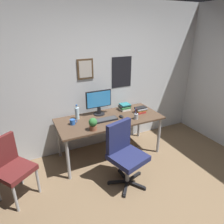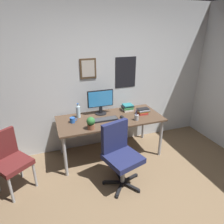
{
  "view_description": "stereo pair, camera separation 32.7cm",
  "coord_description": "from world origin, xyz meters",
  "px_view_note": "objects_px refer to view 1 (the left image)",
  "views": [
    {
      "loc": [
        -1.32,
        -1.14,
        2.17
      ],
      "look_at": [
        -0.02,
        1.58,
        0.88
      ],
      "focal_mm": 32.13,
      "sensor_mm": 36.0,
      "label": 1
    },
    {
      "loc": [
        -1.02,
        -1.26,
        2.17
      ],
      "look_at": [
        -0.02,
        1.58,
        0.88
      ],
      "focal_mm": 32.13,
      "sensor_mm": 36.0,
      "label": 2
    }
  ],
  "objects_px": {
    "office_chair": "(124,151)",
    "monitor": "(99,101)",
    "potted_plant": "(93,124)",
    "book_stack_right": "(125,107)",
    "side_chair": "(10,165)",
    "keyboard": "(105,120)",
    "water_bottle": "(77,113)",
    "book_stack_left": "(141,110)",
    "coffee_mug_near": "(73,122)",
    "pen_cup": "(136,116)",
    "computer_mouse": "(121,116)"
  },
  "relations": [
    {
      "from": "computer_mouse",
      "to": "book_stack_left",
      "type": "height_order",
      "value": "book_stack_left"
    },
    {
      "from": "monitor",
      "to": "potted_plant",
      "type": "xyz_separation_m",
      "value": [
        -0.3,
        -0.51,
        -0.13
      ]
    },
    {
      "from": "potted_plant",
      "to": "book_stack_right",
      "type": "distance_m",
      "value": 0.96
    },
    {
      "from": "coffee_mug_near",
      "to": "pen_cup",
      "type": "bearing_deg",
      "value": -14.32
    },
    {
      "from": "monitor",
      "to": "book_stack_left",
      "type": "xyz_separation_m",
      "value": [
        0.71,
        -0.26,
        -0.19
      ]
    },
    {
      "from": "computer_mouse",
      "to": "coffee_mug_near",
      "type": "height_order",
      "value": "coffee_mug_near"
    },
    {
      "from": "office_chair",
      "to": "monitor",
      "type": "distance_m",
      "value": 1.05
    },
    {
      "from": "monitor",
      "to": "office_chair",
      "type": "bearing_deg",
      "value": -90.32
    },
    {
      "from": "computer_mouse",
      "to": "book_stack_left",
      "type": "distance_m",
      "value": 0.42
    },
    {
      "from": "keyboard",
      "to": "computer_mouse",
      "type": "xyz_separation_m",
      "value": [
        0.3,
        -0.02,
        0.01
      ]
    },
    {
      "from": "monitor",
      "to": "water_bottle",
      "type": "xyz_separation_m",
      "value": [
        -0.4,
        -0.02,
        -0.13
      ]
    },
    {
      "from": "office_chair",
      "to": "book_stack_left",
      "type": "relative_size",
      "value": 4.54
    },
    {
      "from": "potted_plant",
      "to": "side_chair",
      "type": "bearing_deg",
      "value": -177.98
    },
    {
      "from": "office_chair",
      "to": "book_stack_right",
      "type": "relative_size",
      "value": 4.36
    },
    {
      "from": "keyboard",
      "to": "water_bottle",
      "type": "relative_size",
      "value": 1.7
    },
    {
      "from": "book_stack_right",
      "to": "book_stack_left",
      "type": "bearing_deg",
      "value": -51.06
    },
    {
      "from": "coffee_mug_near",
      "to": "book_stack_left",
      "type": "xyz_separation_m",
      "value": [
        1.24,
        -0.06,
        0.01
      ]
    },
    {
      "from": "side_chair",
      "to": "coffee_mug_near",
      "type": "bearing_deg",
      "value": 20.6
    },
    {
      "from": "keyboard",
      "to": "book_stack_right",
      "type": "height_order",
      "value": "book_stack_right"
    },
    {
      "from": "keyboard",
      "to": "pen_cup",
      "type": "xyz_separation_m",
      "value": [
        0.49,
        -0.17,
        0.04
      ]
    },
    {
      "from": "monitor",
      "to": "pen_cup",
      "type": "xyz_separation_m",
      "value": [
        0.49,
        -0.46,
        -0.19
      ]
    },
    {
      "from": "potted_plant",
      "to": "coffee_mug_near",
      "type": "bearing_deg",
      "value": 126.0
    },
    {
      "from": "monitor",
      "to": "coffee_mug_near",
      "type": "xyz_separation_m",
      "value": [
        -0.53,
        -0.2,
        -0.2
      ]
    },
    {
      "from": "computer_mouse",
      "to": "coffee_mug_near",
      "type": "xyz_separation_m",
      "value": [
        -0.83,
        0.1,
        0.03
      ]
    },
    {
      "from": "side_chair",
      "to": "water_bottle",
      "type": "xyz_separation_m",
      "value": [
        1.08,
        0.53,
        0.33
      ]
    },
    {
      "from": "water_bottle",
      "to": "office_chair",
      "type": "bearing_deg",
      "value": -66.74
    },
    {
      "from": "book_stack_left",
      "to": "computer_mouse",
      "type": "bearing_deg",
      "value": -174.6
    },
    {
      "from": "computer_mouse",
      "to": "office_chair",
      "type": "bearing_deg",
      "value": -114.39
    },
    {
      "from": "coffee_mug_near",
      "to": "book_stack_right",
      "type": "distance_m",
      "value": 1.06
    },
    {
      "from": "coffee_mug_near",
      "to": "pen_cup",
      "type": "distance_m",
      "value": 1.05
    },
    {
      "from": "book_stack_left",
      "to": "monitor",
      "type": "bearing_deg",
      "value": 159.99
    },
    {
      "from": "office_chair",
      "to": "book_stack_right",
      "type": "xyz_separation_m",
      "value": [
        0.52,
        0.94,
        0.25
      ]
    },
    {
      "from": "book_stack_left",
      "to": "book_stack_right",
      "type": "height_order",
      "value": "book_stack_right"
    },
    {
      "from": "office_chair",
      "to": "side_chair",
      "type": "relative_size",
      "value": 1.09
    },
    {
      "from": "side_chair",
      "to": "keyboard",
      "type": "xyz_separation_m",
      "value": [
        1.47,
        0.27,
        0.24
      ]
    },
    {
      "from": "side_chair",
      "to": "book_stack_left",
      "type": "distance_m",
      "value": 2.23
    },
    {
      "from": "office_chair",
      "to": "computer_mouse",
      "type": "relative_size",
      "value": 8.64
    },
    {
      "from": "keyboard",
      "to": "potted_plant",
      "type": "relative_size",
      "value": 2.21
    },
    {
      "from": "coffee_mug_near",
      "to": "book_stack_right",
      "type": "bearing_deg",
      "value": 9.86
    },
    {
      "from": "office_chair",
      "to": "book_stack_right",
      "type": "height_order",
      "value": "office_chair"
    },
    {
      "from": "monitor",
      "to": "book_stack_right",
      "type": "height_order",
      "value": "monitor"
    },
    {
      "from": "water_bottle",
      "to": "book_stack_left",
      "type": "xyz_separation_m",
      "value": [
        1.11,
        -0.23,
        -0.05
      ]
    },
    {
      "from": "side_chair",
      "to": "pen_cup",
      "type": "relative_size",
      "value": 4.38
    },
    {
      "from": "keyboard",
      "to": "water_bottle",
      "type": "height_order",
      "value": "water_bottle"
    },
    {
      "from": "side_chair",
      "to": "keyboard",
      "type": "bearing_deg",
      "value": 10.43
    },
    {
      "from": "computer_mouse",
      "to": "water_bottle",
      "type": "xyz_separation_m",
      "value": [
        -0.7,
        0.27,
        0.09
      ]
    },
    {
      "from": "pen_cup",
      "to": "book_stack_left",
      "type": "relative_size",
      "value": 0.96
    },
    {
      "from": "computer_mouse",
      "to": "pen_cup",
      "type": "xyz_separation_m",
      "value": [
        0.19,
        -0.16,
        0.04
      ]
    },
    {
      "from": "keyboard",
      "to": "potted_plant",
      "type": "distance_m",
      "value": 0.39
    },
    {
      "from": "side_chair",
      "to": "book_stack_right",
      "type": "distance_m",
      "value": 2.09
    }
  ]
}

